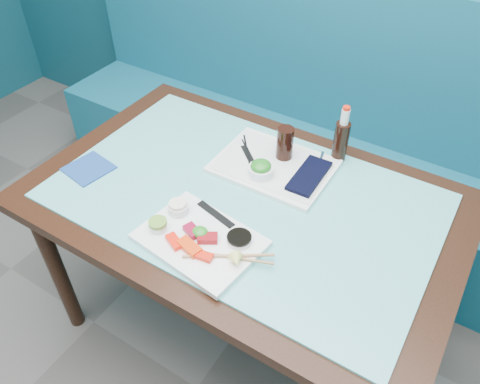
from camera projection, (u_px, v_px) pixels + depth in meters
The scene contains 34 objects.
booth_bench at pixel (332, 155), 2.32m from camera, with size 3.00×0.56×1.17m.
dining_table at pixel (243, 215), 1.59m from camera, with size 1.40×0.90×0.75m.
glass_top at pixel (244, 196), 1.53m from camera, with size 1.22×0.76×0.01m, color #5DBABB.
sashimi_plate at pixel (200, 240), 1.37m from camera, with size 0.35×0.25×0.02m, color white.
salmon_left at pixel (174, 241), 1.34m from camera, with size 0.06×0.03×0.02m, color #FF1D0A.
salmon_mid at pixel (189, 247), 1.33m from camera, with size 0.08×0.04×0.02m, color #F63A09.
salmon_right at pixel (203, 256), 1.31m from camera, with size 0.06×0.03×0.01m, color red.
tuna_left at pixel (192, 231), 1.37m from camera, with size 0.06×0.03×0.02m, color maroon.
tuna_right at pixel (208, 238), 1.35m from camera, with size 0.06×0.04×0.02m, color maroon.
seaweed_garnish at pixel (200, 232), 1.36m from camera, with size 0.05×0.04×0.03m, color #25861E.
ramekin_wasabi at pixel (158, 226), 1.38m from camera, with size 0.05×0.05×0.02m, color white.
wasabi_fill at pixel (158, 222), 1.37m from camera, with size 0.06×0.06×0.01m, color olive.
ramekin_ginger at pixel (178, 208), 1.44m from camera, with size 0.06×0.06×0.03m, color silver.
ginger_fill at pixel (178, 204), 1.42m from camera, with size 0.05×0.05×0.01m, color white.
soy_dish at pixel (239, 240), 1.35m from camera, with size 0.07×0.07×0.01m, color silver.
soy_fill at pixel (239, 237), 1.34m from camera, with size 0.07×0.07×0.01m, color black.
lemon_wedge at pixel (236, 261), 1.27m from camera, with size 0.04×0.04×0.03m, color #FEF578.
chopstick_sleeve at pixel (216, 214), 1.44m from camera, with size 0.15×0.02×0.00m, color black.
wooden_chopstick_a at pixel (228, 256), 1.31m from camera, with size 0.01×0.01×0.26m, color #B17B53.
wooden_chopstick_b at pixel (231, 257), 1.31m from camera, with size 0.01×0.01×0.24m, color #A67C4E.
serving_tray at pixel (274, 166), 1.63m from camera, with size 0.40×0.30×0.01m, color white.
paper_placemat at pixel (274, 164), 1.62m from camera, with size 0.38×0.27×0.00m, color silver.
seaweed_bowl at pixel (261, 171), 1.57m from camera, with size 0.09×0.09×0.03m, color white.
seaweed_salad at pixel (261, 166), 1.56m from camera, with size 0.07×0.07×0.04m, color #207B1C.
cola_glass at pixel (285, 143), 1.62m from camera, with size 0.06×0.06×0.12m, color black.
navy_pouch at pixel (309, 176), 1.57m from camera, with size 0.09×0.20×0.02m, color black.
fork at pixel (321, 159), 1.64m from camera, with size 0.01×0.01×0.09m, color silver.
black_chopstick_a at pixel (248, 156), 1.66m from camera, with size 0.01×0.01×0.25m, color black.
black_chopstick_b at pixel (250, 157), 1.65m from camera, with size 0.01×0.01×0.21m, color black.
tray_sleeve at pixel (249, 157), 1.66m from camera, with size 0.02×0.14×0.00m, color black.
cola_bottle_body at pixel (341, 142), 1.62m from camera, with size 0.05×0.05×0.15m, color black.
cola_bottle_neck at pixel (345, 117), 1.56m from camera, with size 0.03×0.03×0.06m, color white.
cola_bottle_cap at pixel (347, 108), 1.53m from camera, with size 0.02×0.02×0.01m, color red.
blue_napkin at pixel (89, 168), 1.63m from camera, with size 0.14×0.14×0.01m, color navy.
Camera 1 is at (0.59, 0.49, 1.79)m, focal length 35.00 mm.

